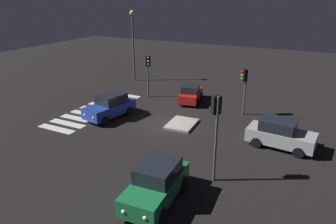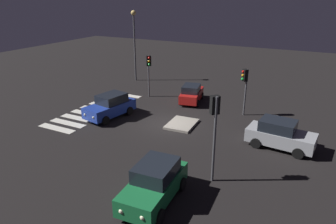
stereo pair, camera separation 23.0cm
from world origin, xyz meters
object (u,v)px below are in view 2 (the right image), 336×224
Objects in this scene: car_blue at (110,106)px; traffic_light_south at (149,66)px; traffic_light_north at (214,118)px; car_silver at (280,134)px; street_lamp at (134,34)px; car_red at (192,94)px; traffic_light_west at (245,81)px; traffic_island at (182,124)px; car_green at (154,183)px.

traffic_light_south is (-5.97, 0.16, 2.15)m from car_blue.
traffic_light_north reaches higher than car_blue.
car_silver is 0.92× the size of traffic_light_north.
traffic_light_south is 6.97m from street_lamp.
car_red is 5.66m from traffic_light_west.
car_green is (9.02, 2.72, 0.86)m from traffic_island.
traffic_light_west is at bearing 172.64° from car_green.
traffic_light_west is (-4.64, -3.65, 2.04)m from car_silver.
traffic_island is 0.71× the size of traffic_light_west.
car_red is 4.84m from traffic_light_south.
street_lamp is (-5.42, -13.95, 2.36)m from traffic_light_west.
car_blue is at bearing 20.36° from traffic_light_north.
car_blue is 0.95× the size of traffic_light_north.
car_blue is at bearing -136.29° from car_green.
car_silver is at bearing 148.72° from car_green.
traffic_light_north is at bearing -110.13° from car_silver.
traffic_island is 5.68m from car_red.
car_blue is 11.93m from traffic_light_north.
car_silver is (-8.61, 4.51, -0.03)m from car_green.
car_green is 0.58× the size of street_lamp.
traffic_light_west is 15.15m from street_lamp.
street_lamp reaches higher than car_green.
traffic_light_west reaches higher than traffic_island.
traffic_island is 15.10m from street_lamp.
car_red is 15.06m from car_green.
traffic_island is 0.35× the size of street_lamp.
street_lamp reaches higher than traffic_light_north.
car_silver is at bearing 83.82° from traffic_light_west.
car_red is 0.51× the size of street_lamp.
traffic_island is at bearing 110.53° from car_blue.
car_green is at bearing 35.05° from street_lamp.
car_green reaches higher than car_blue.
car_silver is 1.09× the size of traffic_light_south.
car_red is 0.91× the size of car_silver.
car_blue is at bearing 134.04° from car_red.
traffic_light_north is (10.27, 0.99, 0.66)m from traffic_light_west.
traffic_light_north is (4.98, 10.50, 2.69)m from car_blue.
car_silver is (-0.65, 13.15, -0.01)m from car_blue.
traffic_light_south is at bearing -171.15° from car_blue.
traffic_light_west is at bearing 43.48° from traffic_light_south.
traffic_light_north is (11.47, 6.09, 2.80)m from car_red.
car_green is 1.02× the size of car_silver.
car_green is 0.95× the size of traffic_light_north.
traffic_island is at bearing 7.31° from traffic_light_south.
car_silver is 6.24m from traffic_light_west.
car_silver is at bearing 25.40° from traffic_light_south.
traffic_island is 0.61× the size of car_blue.
car_green is 4.41m from traffic_light_north.
traffic_light_west is (-4.22, 3.57, 2.86)m from traffic_island.
car_green is 9.72m from car_silver.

